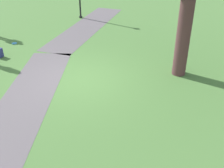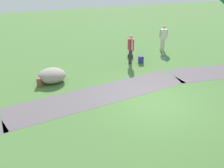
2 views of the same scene
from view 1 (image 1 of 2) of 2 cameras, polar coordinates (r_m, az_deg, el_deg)
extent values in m
plane|color=#4C753A|center=(10.49, -6.33, 0.97)|extent=(48.00, 48.00, 0.00)
cube|color=#5F555C|center=(16.19, -5.14, 11.75)|extent=(8.15, 2.73, 0.01)
cube|color=#5F555C|center=(9.52, -17.62, -3.72)|extent=(8.16, 2.85, 0.01)
cylinder|color=brown|center=(10.34, 14.91, 12.65)|extent=(0.51, 0.51, 4.29)
cylinder|color=black|center=(17.81, -6.46, 13.55)|extent=(0.20, 0.20, 0.10)
cylinder|color=#3B93DB|center=(14.50, -19.46, 7.93)|extent=(0.25, 0.25, 0.02)
camera|label=2|loc=(5.93, 55.76, 16.08)|focal=36.55mm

